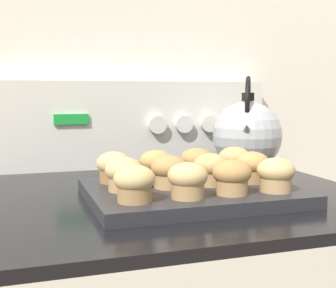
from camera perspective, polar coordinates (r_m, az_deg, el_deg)
wall_back at (r=1.24m, az=-4.94°, el=11.04°), size 8.00×0.05×2.40m
control_panel at (r=1.19m, az=-4.15°, el=2.44°), size 0.71×0.07×0.22m
muffin_pan at (r=0.85m, az=2.84°, el=-5.92°), size 0.37×0.29×0.02m
muffin_r0_c0 at (r=0.72m, az=-4.10°, el=-4.77°), size 0.06×0.06×0.06m
muffin_r0_c1 at (r=0.75m, az=2.42°, el=-4.40°), size 0.06×0.06×0.06m
muffin_r0_c2 at (r=0.78m, az=7.79°, el=-3.97°), size 0.06×0.06×0.06m
muffin_r0_c3 at (r=0.82m, az=13.02°, el=-3.62°), size 0.06×0.06×0.06m
muffin_r1_c0 at (r=0.80m, az=-5.41°, el=-3.63°), size 0.06×0.06×0.06m
muffin_r1_c1 at (r=0.83m, az=0.12°, el=-3.34°), size 0.06×0.06×0.06m
muffin_r1_c2 at (r=0.85m, az=5.22°, el=-3.05°), size 0.06×0.06×0.06m
muffin_r1_c3 at (r=0.89m, az=10.22°, el=-2.73°), size 0.06×0.06×0.06m
muffin_r2_c0 at (r=0.88m, az=-6.63°, el=-2.77°), size 0.06×0.06×0.06m
muffin_r2_c1 at (r=0.90m, az=-1.47°, el=-2.55°), size 0.06×0.06×0.06m
muffin_r2_c2 at (r=0.93m, az=3.53°, el=-2.24°), size 0.06×0.06×0.06m
muffin_r2_c3 at (r=0.96m, az=8.10°, el=-2.03°), size 0.06×0.06×0.06m
tea_kettle at (r=1.15m, az=9.63°, el=1.17°), size 0.17×0.19×0.23m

